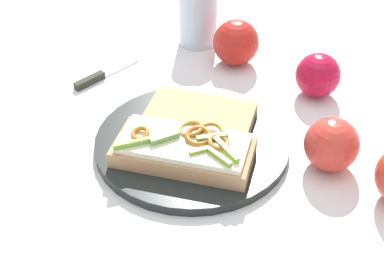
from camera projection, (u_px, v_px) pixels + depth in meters
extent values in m
plane|color=silver|center=(192.00, 147.00, 0.81)|extent=(2.00, 2.00, 0.00)
cylinder|color=black|center=(192.00, 143.00, 0.81)|extent=(0.28, 0.28, 0.01)
cube|color=tan|center=(183.00, 152.00, 0.76)|extent=(0.12, 0.20, 0.02)
cube|color=beige|center=(183.00, 143.00, 0.75)|extent=(0.10, 0.18, 0.01)
torus|color=#C47035|center=(219.00, 142.00, 0.74)|extent=(0.04, 0.04, 0.01)
torus|color=#BD7127|center=(140.00, 133.00, 0.76)|extent=(0.03, 0.03, 0.01)
torus|color=#BD6B29|center=(198.00, 136.00, 0.75)|extent=(0.04, 0.04, 0.02)
torus|color=#B07526|center=(210.00, 132.00, 0.76)|extent=(0.05, 0.05, 0.02)
torus|color=#C08132|center=(191.00, 129.00, 0.77)|extent=(0.05, 0.05, 0.02)
cube|color=#6E9F4A|center=(165.00, 138.00, 0.75)|extent=(0.04, 0.03, 0.01)
cube|color=#7AB836|center=(212.00, 137.00, 0.75)|extent=(0.03, 0.04, 0.01)
cube|color=#7EBB31|center=(225.00, 148.00, 0.73)|extent=(0.04, 0.05, 0.01)
cube|color=#87AA2E|center=(220.00, 157.00, 0.72)|extent=(0.02, 0.04, 0.01)
cube|color=#7BAD3D|center=(134.00, 143.00, 0.74)|extent=(0.04, 0.04, 0.01)
cube|color=#8EAF30|center=(207.00, 149.00, 0.74)|extent=(0.04, 0.04, 0.01)
cube|color=tan|center=(200.00, 116.00, 0.83)|extent=(0.12, 0.17, 0.02)
sphere|color=#BB1132|center=(318.00, 75.00, 0.90)|extent=(0.10, 0.10, 0.07)
sphere|color=red|center=(236.00, 42.00, 0.98)|extent=(0.10, 0.10, 0.08)
sphere|color=red|center=(332.00, 144.00, 0.76)|extent=(0.11, 0.11, 0.08)
cylinder|color=silver|center=(198.00, 17.00, 1.03)|extent=(0.07, 0.07, 0.11)
cube|color=silver|center=(120.00, 68.00, 0.99)|extent=(0.08, 0.04, 0.00)
cube|color=#2E3024|center=(90.00, 81.00, 0.94)|extent=(0.06, 0.03, 0.01)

